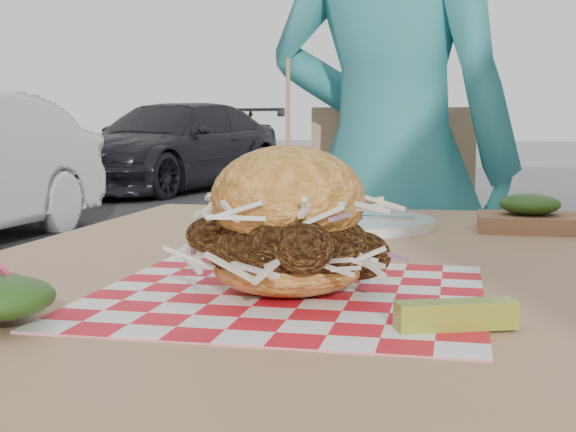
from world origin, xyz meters
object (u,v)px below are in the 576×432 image
at_px(car_dark, 173,146).
at_px(patio_table, 309,328).
at_px(diner, 389,164).
at_px(sandwich, 288,230).
at_px(patio_chair, 382,266).

xyz_separation_m(car_dark, patio_table, (3.58, -9.32, 0.08)).
height_order(diner, car_dark, diner).
bearing_deg(patio_table, sandwich, -86.03).
height_order(diner, patio_table, diner).
distance_m(diner, car_dark, 9.14).
xyz_separation_m(diner, car_dark, (-3.60, 8.40, -0.23)).
bearing_deg(car_dark, diner, -53.18).
relative_size(diner, sandwich, 7.53).
relative_size(patio_table, sandwich, 5.53).
distance_m(diner, sandwich, 1.10).
distance_m(diner, patio_chair, 0.31).
xyz_separation_m(diner, sandwich, (-0.00, -1.10, -0.01)).
bearing_deg(patio_table, diner, 89.21).
bearing_deg(car_dark, sandwich, -55.64).
bearing_deg(patio_chair, diner, -88.80).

